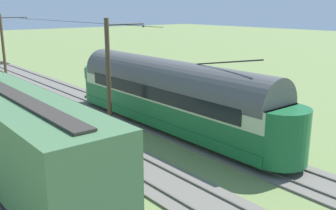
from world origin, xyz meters
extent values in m
plane|color=olive|center=(0.00, 0.00, 0.00)|extent=(220.00, 220.00, 0.00)
cube|color=#666059|center=(-4.85, 0.00, 0.05)|extent=(2.80, 80.00, 0.10)
cube|color=#59544C|center=(-4.13, 0.00, 0.14)|extent=(0.07, 80.00, 0.08)
cube|color=#59544C|center=(-5.57, 0.00, 0.14)|extent=(0.07, 80.00, 0.08)
cube|color=#2D2316|center=(-4.85, -29.40, 0.11)|extent=(2.50, 0.24, 0.08)
cube|color=#666059|center=(0.00, 0.00, 0.05)|extent=(2.80, 80.00, 0.10)
cube|color=#59544C|center=(0.72, 0.00, 0.14)|extent=(0.07, 80.00, 0.08)
cube|color=#59544C|center=(-0.72, 0.00, 0.14)|extent=(0.07, 80.00, 0.08)
cube|color=#196033|center=(-4.85, 5.13, 0.71)|extent=(2.65, 15.96, 0.55)
cube|color=#196033|center=(-4.85, 5.13, 1.46)|extent=(2.55, 15.96, 0.95)
cube|color=#B7C699|center=(-4.85, 5.13, 2.46)|extent=(2.55, 15.96, 1.05)
cylinder|color=#4C4C4C|center=(-4.85, 5.13, 2.98)|extent=(2.65, 15.64, 2.65)
cylinder|color=#196033|center=(-4.85, -2.80, 1.70)|extent=(2.55, 2.55, 2.55)
cylinder|color=#196033|center=(-4.85, 13.06, 1.70)|extent=(2.55, 2.55, 2.55)
cube|color=black|center=(-4.85, -3.93, 2.72)|extent=(1.63, 0.08, 0.36)
cube|color=black|center=(-4.85, -3.97, 2.41)|extent=(1.73, 0.06, 0.80)
cube|color=black|center=(-6.14, 5.13, 2.46)|extent=(0.04, 13.41, 0.80)
cube|color=black|center=(-3.55, 5.13, 2.46)|extent=(0.04, 13.41, 0.80)
cylinder|color=silver|center=(-4.85, -4.06, 1.46)|extent=(0.24, 0.06, 0.24)
cube|color=gray|center=(-4.85, -3.99, 0.53)|extent=(1.94, 0.12, 0.20)
cylinder|color=black|center=(-4.85, 9.70, 4.65)|extent=(0.07, 4.36, 0.75)
cylinder|color=black|center=(-5.57, 0.03, 0.56)|extent=(0.10, 0.76, 0.76)
cylinder|color=black|center=(-4.13, 0.03, 0.56)|extent=(0.10, 0.76, 0.76)
cylinder|color=black|center=(-5.57, 10.24, 0.56)|extent=(0.10, 0.76, 0.76)
cylinder|color=black|center=(-4.13, 10.24, 0.56)|extent=(0.10, 0.76, 0.76)
cube|color=#477047|center=(4.85, 7.70, 2.33)|extent=(2.90, 12.61, 3.20)
cube|color=#332D28|center=(4.85, 7.70, 3.99)|extent=(0.70, 11.35, 0.08)
cube|color=black|center=(4.85, 7.70, 0.53)|extent=(2.70, 12.61, 0.36)
cylinder|color=black|center=(4.13, 3.29, 0.60)|extent=(0.10, 0.84, 0.84)
cylinder|color=#4C3D28|center=(-2.20, -17.94, 3.35)|extent=(0.28, 0.28, 6.70)
cylinder|color=#2D2D2D|center=(-3.53, -17.94, 6.30)|extent=(2.64, 0.10, 0.10)
sphere|color=#334733|center=(-4.85, -17.94, 6.15)|extent=(0.16, 0.16, 0.16)
cylinder|color=#4C3D28|center=(-2.20, 2.63, 3.35)|extent=(0.28, 0.28, 6.70)
cylinder|color=#2D2D2D|center=(-3.53, 2.63, 6.30)|extent=(2.64, 0.10, 0.10)
sphere|color=#334733|center=(-4.85, 2.63, 6.15)|extent=(0.16, 0.16, 0.16)
cylinder|color=black|center=(-4.85, -7.66, 6.15)|extent=(0.03, 24.56, 0.03)
cylinder|color=black|center=(-3.53, -17.94, 6.30)|extent=(2.64, 0.02, 0.02)
camera|label=1|loc=(9.36, 22.40, 7.29)|focal=40.64mm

